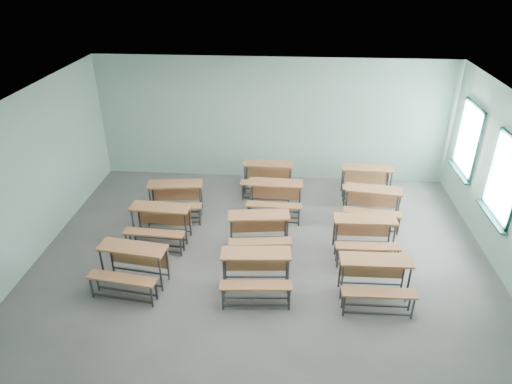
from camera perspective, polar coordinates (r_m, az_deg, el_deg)
room at (r=8.18m, az=1.41°, el=-0.22°), size 9.04×8.04×3.24m
desk_unit_r0c0 at (r=8.57m, az=-15.32°, el=-8.43°), size 1.34×0.99×0.77m
desk_unit_r0c1 at (r=8.14m, az=-0.01°, el=-9.47°), size 1.29×0.92×0.77m
desk_unit_r0c2 at (r=8.25m, az=14.71°, el=-9.97°), size 1.25×0.85×0.77m
desk_unit_r1c0 at (r=9.68m, az=-11.97°, el=-3.41°), size 1.28×0.90×0.77m
desk_unit_r1c1 at (r=9.20m, az=0.40°, el=-4.50°), size 1.33×0.98×0.77m
desk_unit_r1c2 at (r=9.33m, az=13.47°, el=-4.89°), size 1.26×0.86×0.77m
desk_unit_r2c0 at (r=10.55m, az=-10.06°, el=-0.40°), size 1.33×0.97×0.77m
desk_unit_r2c1 at (r=10.45m, az=2.42°, el=-0.26°), size 1.26×0.86×0.77m
desk_unit_r2c2 at (r=10.49m, az=14.39°, el=-1.08°), size 1.33×0.99×0.77m
desk_unit_r3c1 at (r=11.38m, az=1.45°, el=2.26°), size 1.27×0.88×0.77m
desk_unit_r3c2 at (r=11.48m, az=13.72°, el=1.68°), size 1.25×0.84×0.77m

